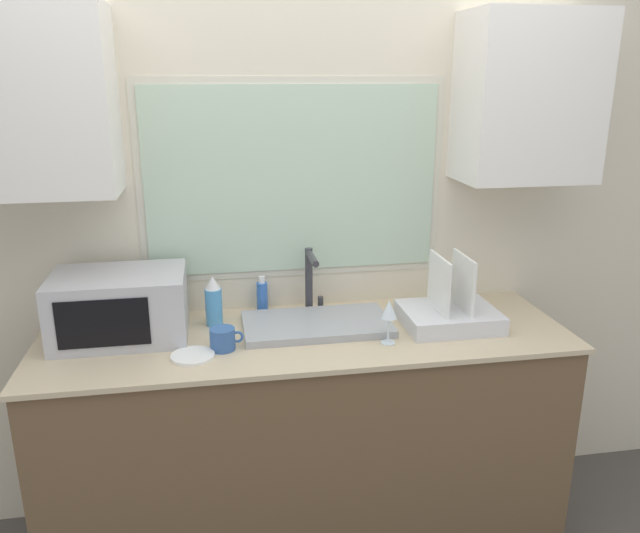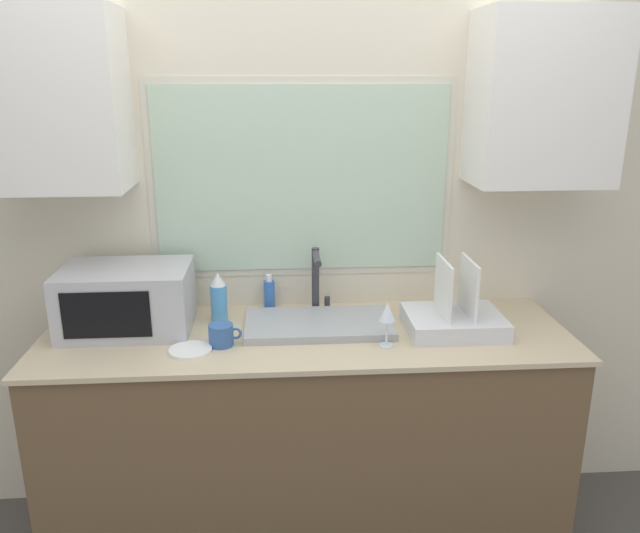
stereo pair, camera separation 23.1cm
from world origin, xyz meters
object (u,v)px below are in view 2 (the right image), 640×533
Objects in this scene: soap_bottle at (269,294)px; mug_near_sink at (221,335)px; microwave at (127,299)px; dish_rack at (454,318)px; spray_bottle at (219,298)px; wine_glass at (387,314)px; faucet at (317,275)px.

mug_near_sink is at bearing -115.86° from soap_bottle.
dish_rack is (1.28, -0.11, -0.07)m from microwave.
mug_near_sink is at bearing -83.47° from spray_bottle.
microwave is 1.29m from dish_rack.
microwave is at bearing 166.73° from wine_glass.
faucet is 0.43m from wine_glass.
mug_near_sink is 0.62m from wine_glass.
dish_rack is 3.02× the size of mug_near_sink.
faucet is at bearing 123.29° from wine_glass.
spray_bottle is 1.21× the size of wine_glass.
faucet is 0.23m from soap_bottle.
soap_bottle is 0.91× the size of wine_glass.
wine_glass is (-0.29, -0.13, 0.07)m from dish_rack.
faucet is 2.24× the size of mug_near_sink.
dish_rack is at bearing 23.61° from wine_glass.
wine_glass is at bearing -56.71° from faucet.
dish_rack reaches higher than mug_near_sink.
dish_rack is (0.53, -0.23, -0.11)m from faucet.
wine_glass is at bearing -24.83° from spray_bottle.
wine_glass reaches higher than soap_bottle.
microwave is 0.43m from mug_near_sink.
wine_glass is (0.44, -0.41, 0.06)m from soap_bottle.
faucet is 0.50m from mug_near_sink.
spray_bottle reaches higher than mug_near_sink.
dish_rack is 1.81× the size of spray_bottle.
microwave is 0.36m from spray_bottle.
soap_bottle is (0.55, 0.18, -0.06)m from microwave.
faucet is 1.77× the size of soap_bottle.
mug_near_sink is (-0.90, -0.08, -0.01)m from dish_rack.
dish_rack is at bearing -4.78° from microwave.
mug_near_sink is at bearing -25.83° from microwave.
wine_glass is at bearing -13.27° from microwave.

